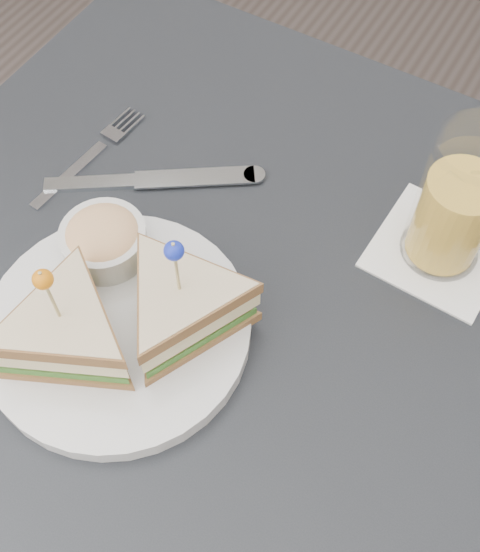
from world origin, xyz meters
The scene contains 6 objects.
ground_plane centered at (0.00, 0.00, 0.00)m, with size 3.50×3.50×0.00m, color #3F3833.
table centered at (0.00, 0.00, 0.67)m, with size 0.80×0.80×0.75m.
plate_meal centered at (-0.07, -0.07, 0.79)m, with size 0.30×0.28×0.15m.
cutlery_fork centered at (-0.23, 0.09, 0.75)m, with size 0.03×0.18×0.01m.
cutlery_knife centered at (-0.16, 0.09, 0.75)m, with size 0.21×0.15×0.01m.
drink_set centered at (0.16, 0.17, 0.82)m, with size 0.13×0.13×0.16m.
Camera 1 is at (0.18, -0.28, 1.35)m, focal length 45.00 mm.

